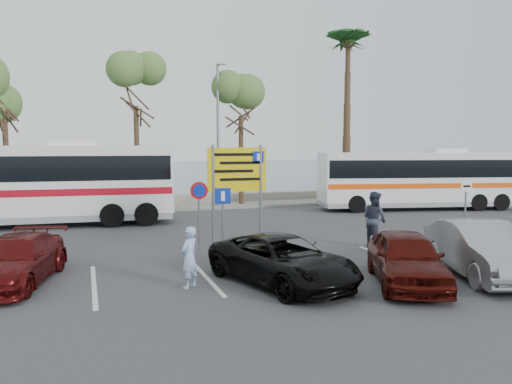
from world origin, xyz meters
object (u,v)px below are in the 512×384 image
object	(u,v)px
coach_bus_right	(417,181)
car_silver_b	(481,249)
suv_black	(282,260)
pedestrian_near	(189,257)
coach_bus_left	(31,187)
car_maroon	(15,260)
street_lamp_right	(218,128)
pedestrian_far	(374,219)
car_red	(406,258)
direction_sign	(237,177)

from	to	relation	value
coach_bus_right	car_silver_b	xyz separation A→B (m)	(-7.52, -12.85, -0.84)
suv_black	pedestrian_near	bearing A→B (deg)	151.97
coach_bus_left	coach_bus_right	xyz separation A→B (m)	(19.92, -0.52, -0.18)
coach_bus_right	car_maroon	size ratio (longest dim) A/B	2.63
car_maroon	street_lamp_right	bearing A→B (deg)	70.77
car_maroon	pedestrian_far	size ratio (longest dim) A/B	2.18
car_red	pedestrian_far	distance (m)	4.89
street_lamp_right	pedestrian_far	distance (m)	13.25
coach_bus_left	pedestrian_near	size ratio (longest dim) A/B	7.99
suv_black	car_silver_b	size ratio (longest dim) A/B	0.99
direction_sign	car_silver_b	distance (m)	8.46
car_red	street_lamp_right	bearing A→B (deg)	115.43
coach_bus_right	car_silver_b	bearing A→B (deg)	-120.35
car_red	suv_black	bearing A→B (deg)	-175.43
coach_bus_left	pedestrian_near	bearing A→B (deg)	-68.51
direction_sign	pedestrian_near	bearing A→B (deg)	-118.57
street_lamp_right	coach_bus_left	bearing A→B (deg)	-159.00
car_maroon	coach_bus_left	bearing A→B (deg)	106.88
direction_sign	pedestrian_far	world-z (taller)	direction_sign
coach_bus_left	pedestrian_near	xyz separation A→B (m)	(4.67, -11.87, -0.99)
street_lamp_right	coach_bus_left	distance (m)	10.56
coach_bus_left	suv_black	distance (m)	14.22
coach_bus_right	pedestrian_near	world-z (taller)	coach_bus_right
street_lamp_right	car_silver_b	bearing A→B (deg)	-80.33
coach_bus_right	pedestrian_near	bearing A→B (deg)	-143.34
coach_bus_right	car_maroon	world-z (taller)	coach_bus_right
street_lamp_right	coach_bus_right	distance (m)	11.62
pedestrian_near	pedestrian_far	size ratio (longest dim) A/B	0.79
pedestrian_near	direction_sign	bearing A→B (deg)	-161.84
pedestrian_near	car_maroon	bearing A→B (deg)	-66.57
direction_sign	pedestrian_near	size ratio (longest dim) A/B	2.32
coach_bus_left	suv_black	xyz separation A→B (m)	(7.00, -12.33, -1.14)
car_silver_b	pedestrian_near	world-z (taller)	pedestrian_near
direction_sign	car_red	bearing A→B (deg)	-69.56
direction_sign	suv_black	distance (m)	5.96
coach_bus_left	car_red	world-z (taller)	coach_bus_left
street_lamp_right	pedestrian_near	distance (m)	16.70
car_silver_b	coach_bus_left	bearing A→B (deg)	150.69
car_red	pedestrian_far	world-z (taller)	pedestrian_far
coach_bus_left	car_red	xyz separation A→B (m)	(10.00, -13.37, -1.08)
direction_sign	coach_bus_right	xyz separation A→B (m)	(12.42, 6.15, -0.84)
direction_sign	coach_bus_right	bearing A→B (deg)	26.35
pedestrian_near	pedestrian_far	xyz separation A→B (m)	(7.22, 3.00, 0.20)
coach_bus_left	car_maroon	size ratio (longest dim) A/B	2.90
street_lamp_right	pedestrian_near	xyz separation A→B (m)	(-4.83, -15.52, -3.82)
coach_bus_right	pedestrian_near	distance (m)	19.03
coach_bus_right	pedestrian_near	size ratio (longest dim) A/B	7.24
coach_bus_right	car_red	bearing A→B (deg)	-127.68
car_red	pedestrian_near	world-z (taller)	pedestrian_near
pedestrian_far	street_lamp_right	bearing A→B (deg)	1.49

